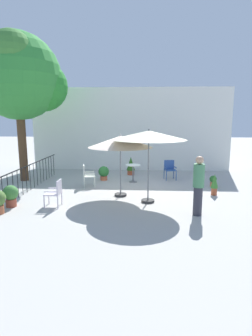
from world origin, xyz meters
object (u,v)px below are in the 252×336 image
(patio_umbrella_1, at_px, (149,136))
(patio_chair_1, at_px, (170,168))
(cafe_table_0, at_px, (133,170))
(potted_plant_1, at_px, (214,184))
(potted_plant_5, at_px, (131,165))
(shade_tree, at_px, (20,76))
(potted_plant_2, at_px, (213,181))
(potted_plant_3, at_px, (104,173))
(patio_chair_0, at_px, (87,174))
(patio_umbrella_0, at_px, (120,142))
(patio_chair_2, at_px, (55,191))
(potted_plant_0, at_px, (11,195))
(standing_person, at_px, (198,185))

(patio_umbrella_1, bearing_deg, patio_chair_1, 73.28)
(patio_umbrella_1, distance_m, cafe_table_0, 3.42)
(potted_plant_1, xyz_separation_m, potted_plant_5, (-3.22, 3.50, 0.05))
(shade_tree, distance_m, potted_plant_2, 9.33)
(potted_plant_3, relative_size, potted_plant_5, 0.71)
(cafe_table_0, distance_m, patio_chair_0, 2.08)
(patio_umbrella_0, relative_size, potted_plant_3, 3.58)
(patio_umbrella_1, xyz_separation_m, patio_chair_2, (-2.98, -0.63, -1.74))
(shade_tree, height_order, patio_chair_1, shade_tree)
(shade_tree, bearing_deg, potted_plant_1, -14.22)
(potted_plant_0, relative_size, potted_plant_3, 1.10)
(potted_plant_2, bearing_deg, cafe_table_0, 170.14)
(patio_chair_0, xyz_separation_m, patio_chair_2, (-0.50, -2.65, -0.02))
(patio_chair_1, xyz_separation_m, potted_plant_5, (-1.84, 0.92, -0.04))
(patio_chair_1, bearing_deg, patio_chair_0, -156.20)
(potted_plant_2, bearing_deg, potted_plant_5, 148.25)
(cafe_table_0, relative_size, potted_plant_3, 1.21)
(potted_plant_5, distance_m, standing_person, 6.10)
(patio_umbrella_1, xyz_separation_m, patio_chair_0, (-2.48, 2.01, -1.72))
(potted_plant_1, height_order, potted_plant_3, potted_plant_1)
(cafe_table_0, xyz_separation_m, potted_plant_0, (-3.80, -3.66, -0.14))
(potted_plant_1, relative_size, standing_person, 0.46)
(patio_chair_1, bearing_deg, standing_person, -85.82)
(potted_plant_3, bearing_deg, potted_plant_1, -26.65)
(potted_plant_1, bearing_deg, cafe_table_0, 148.09)
(patio_umbrella_0, height_order, standing_person, patio_umbrella_0)
(patio_chair_0, distance_m, potted_plant_0, 3.37)
(potted_plant_3, xyz_separation_m, standing_person, (3.37, -4.39, 0.55))
(potted_plant_5, bearing_deg, potted_plant_2, -31.75)
(potted_plant_3, bearing_deg, potted_plant_5, 47.30)
(cafe_table_0, relative_size, standing_person, 0.45)
(shade_tree, relative_size, patio_chair_2, 7.37)
(patio_chair_2, distance_m, standing_person, 4.45)
(patio_umbrella_0, bearing_deg, patio_chair_2, -146.32)
(patio_umbrella_1, height_order, potted_plant_2, patio_umbrella_1)
(patio_chair_0, height_order, potted_plant_5, potted_plant_5)
(patio_chair_2, bearing_deg, potted_plant_0, -175.29)
(cafe_table_0, bearing_deg, patio_chair_2, -123.85)
(potted_plant_0, bearing_deg, patio_umbrella_0, 22.94)
(shade_tree, bearing_deg, standing_person, -31.23)
(patio_umbrella_0, height_order, potted_plant_0, patio_umbrella_0)
(patio_chair_0, distance_m, standing_person, 5.05)
(patio_umbrella_1, bearing_deg, patio_chair_2, -168.01)
(patio_umbrella_0, bearing_deg, shade_tree, 152.76)
(potted_plant_3, bearing_deg, patio_chair_1, 6.86)
(patio_chair_2, height_order, standing_person, standing_person)
(shade_tree, distance_m, potted_plant_1, 9.18)
(cafe_table_0, height_order, potted_plant_2, cafe_table_0)
(potted_plant_1, bearing_deg, patio_chair_0, 168.43)
(patio_chair_2, xyz_separation_m, potted_plant_1, (5.44, 1.63, -0.06))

